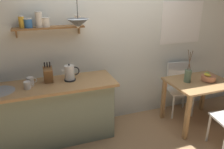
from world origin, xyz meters
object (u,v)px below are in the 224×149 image
dining_chair_far (178,85)px  coffee_mug_spare (30,81)px  dining_table (199,89)px  coffee_mug_by_sink (28,85)px  twig_vase (188,76)px  electric_kettle (70,73)px  fruit_bowl (208,78)px  pendant_lamp (78,23)px  knife_block (48,74)px

dining_chair_far → coffee_mug_spare: bearing=-179.2°
dining_table → coffee_mug_by_sink: 2.57m
dining_table → twig_vase: (-0.20, 0.06, 0.23)m
dining_chair_far → electric_kettle: (-1.91, -0.07, 0.50)m
dining_chair_far → coffee_mug_spare: 2.48m
dining_chair_far → coffee_mug_by_sink: coffee_mug_by_sink is taller
dining_chair_far → coffee_mug_spare: size_ratio=6.68×
fruit_bowl → electric_kettle: electric_kettle is taller
dining_chair_far → coffee_mug_by_sink: bearing=-176.0°
coffee_mug_spare → pendant_lamp: 1.01m
coffee_mug_by_sink → coffee_mug_spare: bearing=75.0°
knife_block → pendant_lamp: bearing=-15.2°
pendant_lamp → dining_chair_far: bearing=5.4°
fruit_bowl → electric_kettle: (-2.11, 0.39, 0.21)m
fruit_bowl → coffee_mug_by_sink: (-2.68, 0.28, 0.15)m
electric_kettle → coffee_mug_by_sink: (-0.57, -0.11, -0.06)m
coffee_mug_by_sink → twig_vase: bearing=-5.0°
twig_vase → fruit_bowl: bearing=-12.6°
twig_vase → coffee_mug_spare: size_ratio=3.82×
dining_chair_far → pendant_lamp: bearing=-174.6°
pendant_lamp → twig_vase: bearing=-7.4°
electric_kettle → pendant_lamp: (0.13, -0.10, 0.70)m
fruit_bowl → twig_vase: bearing=167.4°
dining_table → coffee_mug_spare: (-2.50, 0.40, 0.33)m
dining_chair_far → electric_kettle: electric_kettle is taller
fruit_bowl → dining_table: bearing=171.6°
dining_table → coffee_mug_spare: bearing=170.9°
fruit_bowl → knife_block: knife_block is taller
dining_table → knife_block: 2.33m
electric_kettle → coffee_mug_spare: bearing=176.3°
dining_table → electric_kettle: bearing=169.4°
dining_table → pendant_lamp: bearing=171.7°
pendant_lamp → dining_table: bearing=-8.3°
dining_table → coffee_mug_by_sink: size_ratio=7.46×
twig_vase → coffee_mug_by_sink: twig_vase is taller
fruit_bowl → electric_kettle: 2.16m
coffee_mug_by_sink → coffee_mug_spare: size_ratio=0.93×
dining_table → dining_chair_far: size_ratio=1.04×
twig_vase → knife_block: size_ratio=1.71×
fruit_bowl → coffee_mug_spare: size_ratio=1.62×
electric_kettle → coffee_mug_spare: 0.53m
dining_chair_far → twig_vase: size_ratio=1.75×
fruit_bowl → electric_kettle: bearing=169.6°
dining_table → knife_block: (-2.26, 0.38, 0.40)m
coffee_mug_by_sink → dining_table: bearing=-5.9°
twig_vase → coffee_mug_by_sink: bearing=175.0°
twig_vase → coffee_mug_spare: (-2.30, 0.35, 0.10)m
twig_vase → coffee_mug_spare: bearing=171.4°
dining_chair_far → twig_vase: (-0.14, -0.38, 0.34)m
twig_vase → electric_kettle: twig_vase is taller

